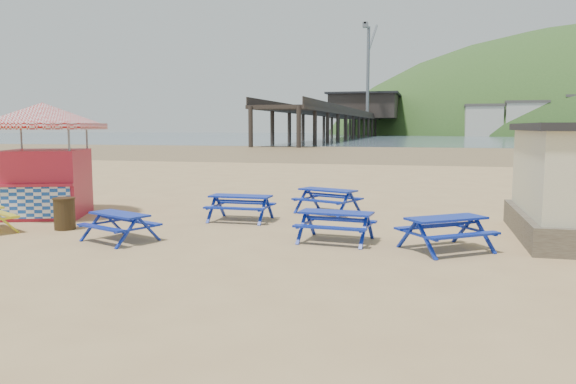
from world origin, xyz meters
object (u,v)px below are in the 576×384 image
(picnic_table_blue_a, at_px, (241,208))
(litter_bin, at_px, (64,213))
(ice_cream_kiosk, at_px, (44,145))
(picnic_table_blue_b, at_px, (328,201))

(picnic_table_blue_a, height_order, litter_bin, litter_bin)
(picnic_table_blue_a, relative_size, ice_cream_kiosk, 0.36)
(picnic_table_blue_a, height_order, picnic_table_blue_b, picnic_table_blue_b)
(litter_bin, bearing_deg, picnic_table_blue_b, 35.96)
(litter_bin, bearing_deg, picnic_table_blue_a, 31.41)
(picnic_table_blue_a, bearing_deg, litter_bin, -148.50)
(picnic_table_blue_b, height_order, litter_bin, litter_bin)
(picnic_table_blue_a, distance_m, ice_cream_kiosk, 7.10)
(picnic_table_blue_a, relative_size, picnic_table_blue_b, 0.80)
(picnic_table_blue_b, bearing_deg, ice_cream_kiosk, -140.10)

